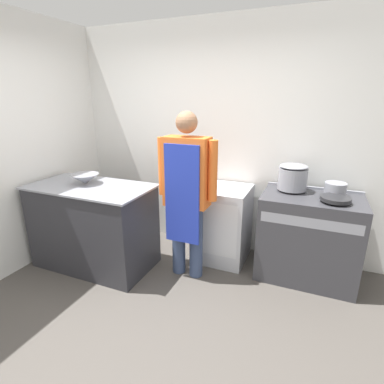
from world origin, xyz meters
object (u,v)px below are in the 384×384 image
(saute_pan, at_px, (336,199))
(sauce_pot, at_px, (335,188))
(mixing_bowl, at_px, (85,179))
(person_cook, at_px, (187,188))
(stock_pot, at_px, (293,177))
(fridge_unit, at_px, (222,223))
(stove, at_px, (308,237))

(saute_pan, bearing_deg, sauce_pot, 90.00)
(mixing_bowl, bearing_deg, saute_pan, 11.40)
(saute_pan, height_order, sauce_pot, sauce_pot)
(person_cook, distance_m, sauce_pot, 1.48)
(stock_pot, height_order, sauce_pot, stock_pot)
(sauce_pot, bearing_deg, fridge_unit, -176.54)
(stove, distance_m, fridge_unit, 0.94)
(stove, bearing_deg, sauce_pot, 29.19)
(stove, distance_m, sauce_pot, 0.57)
(person_cook, relative_size, mixing_bowl, 5.70)
(sauce_pot, bearing_deg, mixing_bowl, -163.97)
(saute_pan, bearing_deg, mixing_bowl, -168.60)
(saute_pan, bearing_deg, stock_pot, 152.51)
(fridge_unit, xyz_separation_m, stock_pot, (0.72, 0.07, 0.62))
(fridge_unit, xyz_separation_m, saute_pan, (1.13, -0.15, 0.50))
(person_cook, relative_size, stock_pot, 5.90)
(stove, distance_m, mixing_bowl, 2.46)
(fridge_unit, height_order, saute_pan, saute_pan)
(mixing_bowl, relative_size, saute_pan, 1.10)
(person_cook, height_order, saute_pan, person_cook)
(mixing_bowl, xyz_separation_m, saute_pan, (2.51, 0.51, -0.05))
(fridge_unit, relative_size, sauce_pot, 4.23)
(fridge_unit, bearing_deg, stock_pot, 5.45)
(person_cook, distance_m, mixing_bowl, 1.15)
(stove, height_order, sauce_pot, sauce_pot)
(stock_pot, bearing_deg, saute_pan, -27.49)
(person_cook, relative_size, sauce_pot, 8.39)
(mixing_bowl, xyz_separation_m, stock_pot, (2.10, 0.72, 0.07))
(stove, distance_m, stock_pot, 0.65)
(fridge_unit, distance_m, mixing_bowl, 1.62)
(stock_pot, bearing_deg, fridge_unit, -174.55)
(stove, bearing_deg, mixing_bowl, -165.18)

